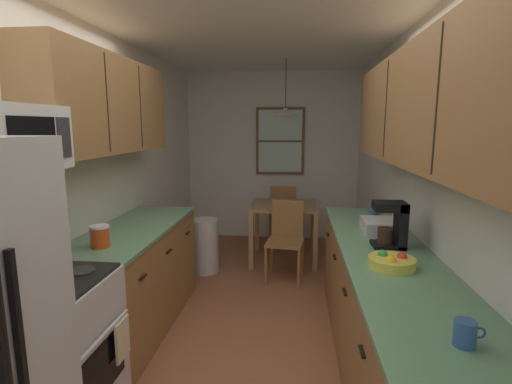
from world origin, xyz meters
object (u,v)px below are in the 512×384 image
(trash_bin, at_px, (205,246))
(mug_by_coffeemaker, at_px, (465,333))
(storage_canister, at_px, (100,236))
(mug_spare, at_px, (373,217))
(dining_table, at_px, (284,214))
(coffee_maker, at_px, (393,224))
(dish_rack, at_px, (380,226))
(stove_range, at_px, (49,356))
(microwave_over_range, at_px, (6,139))
(dining_chair_far, at_px, (284,212))
(dining_chair_near, at_px, (286,236))
(fruit_bowl, at_px, (392,261))

(trash_bin, xyz_separation_m, mug_by_coffeemaker, (1.73, -2.89, 0.63))
(storage_canister, relative_size, mug_by_coffeemaker, 1.30)
(mug_spare, bearing_deg, trash_bin, 151.49)
(dining_table, relative_size, coffee_maker, 2.59)
(dining_table, relative_size, dish_rack, 2.45)
(stove_range, height_order, mug_spare, stove_range)
(microwave_over_range, distance_m, coffee_maker, 2.41)
(storage_canister, xyz_separation_m, mug_spare, (2.05, 0.91, -0.02))
(coffee_maker, distance_m, dish_rack, 0.39)
(microwave_over_range, relative_size, mug_by_coffeemaker, 4.65)
(trash_bin, height_order, coffee_maker, coffee_maker)
(storage_canister, distance_m, mug_spare, 2.25)
(microwave_over_range, distance_m, dining_chair_far, 4.03)
(dining_chair_near, relative_size, storage_canister, 5.72)
(fruit_bowl, height_order, dish_rack, dish_rack)
(mug_by_coffeemaker, bearing_deg, storage_canister, 153.18)
(dining_chair_far, height_order, storage_canister, storage_canister)
(dining_chair_near, relative_size, trash_bin, 1.38)
(mug_spare, xyz_separation_m, dish_rack, (-0.00, -0.31, -0.01))
(dining_chair_far, bearing_deg, mug_by_coffeemaker, -78.37)
(microwave_over_range, height_order, dining_chair_far, microwave_over_range)
(stove_range, distance_m, fruit_bowl, 2.05)
(microwave_over_range, distance_m, dish_rack, 2.60)
(fruit_bowl, bearing_deg, dining_chair_far, 103.25)
(stove_range, bearing_deg, mug_spare, 37.21)
(dining_chair_near, distance_m, dish_rack, 1.47)
(dining_chair_far, xyz_separation_m, mug_by_coffeemaker, (0.82, -4.00, 0.45))
(mug_spare, relative_size, fruit_bowl, 0.40)
(trash_bin, xyz_separation_m, mug_spare, (1.75, -0.95, 0.63))
(coffee_maker, relative_size, mug_spare, 2.87)
(microwave_over_range, distance_m, mug_spare, 2.76)
(dining_chair_near, distance_m, mug_spare, 1.25)
(stove_range, bearing_deg, fruit_bowl, 13.23)
(dish_rack, bearing_deg, dining_chair_near, 123.94)
(dining_chair_near, relative_size, fruit_bowl, 3.22)
(dining_table, xyz_separation_m, mug_by_coffeemaker, (0.80, -3.40, 0.33))
(mug_by_coffeemaker, bearing_deg, dining_chair_far, 101.63)
(dining_chair_near, xyz_separation_m, mug_spare, (0.79, -0.86, 0.45))
(trash_bin, bearing_deg, dining_chair_far, 50.89)
(dining_chair_far, relative_size, trash_bin, 1.38)
(dining_table, height_order, fruit_bowl, fruit_bowl)
(dining_table, bearing_deg, dish_rack, -65.06)
(dining_chair_far, xyz_separation_m, trash_bin, (-0.91, -1.11, -0.18))
(dining_chair_far, distance_m, trash_bin, 1.45)
(dining_table, distance_m, storage_canister, 2.69)
(dining_chair_near, height_order, dining_chair_far, same)
(microwave_over_range, relative_size, dining_chair_far, 0.63)
(dining_chair_far, bearing_deg, coffee_maker, -72.89)
(mug_by_coffeemaker, bearing_deg, dining_chair_near, 105.32)
(coffee_maker, relative_size, fruit_bowl, 1.15)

